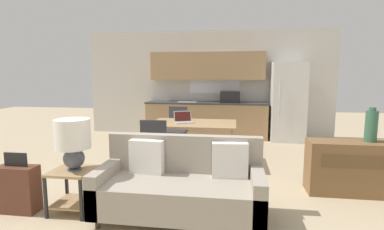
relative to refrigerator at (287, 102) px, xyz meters
The scene contains 14 objects.
ground_plane 4.73m from the refrigerator, 115.00° to the right, with size 20.00×20.00×0.00m, color tan.
wall_back 2.05m from the refrigerator, 167.80° to the left, with size 6.40×0.07×2.70m.
kitchen_counter 1.96m from the refrigerator, behind, with size 3.05×0.65×2.15m.
refrigerator is the anchor object (origin of this frame).
dining_table 2.98m from the refrigerator, 131.42° to the right, with size 1.49×0.95×0.75m.
couch 4.64m from the refrigerator, 113.30° to the right, with size 1.83×0.80×0.89m.
side_table 5.33m from the refrigerator, 125.65° to the right, with size 0.46×0.46×0.51m.
table_lamp 5.29m from the refrigerator, 125.30° to the right, with size 0.39×0.39×0.59m.
credenza 3.34m from the refrigerator, 83.74° to the right, with size 1.21×0.42×0.72m.
vase 3.27m from the refrigerator, 80.43° to the right, with size 0.15×0.15×0.46m.
dining_chair_far_left 2.84m from the refrigerator, 150.21° to the right, with size 0.46×0.46×0.93m.
dining_chair_near_left 3.93m from the refrigerator, 128.67° to the right, with size 0.43×0.43×0.93m.
laptop 3.10m from the refrigerator, 133.72° to the right, with size 0.40×0.36×0.20m.
suitcase 5.81m from the refrigerator, 130.17° to the right, with size 0.46×0.22×0.71m.
Camera 1 is at (0.73, -3.21, 1.61)m, focal length 28.00 mm.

